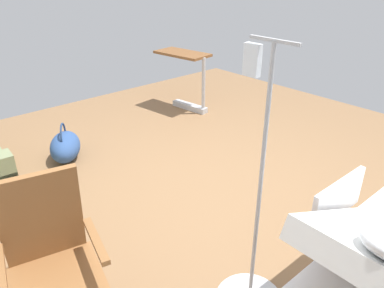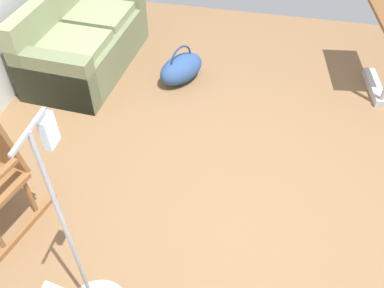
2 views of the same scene
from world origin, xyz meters
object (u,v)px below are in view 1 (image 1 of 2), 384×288
object	(u,v)px
overbed_table	(187,74)
duffel_bag	(65,146)
rocking_chair	(53,267)
iv_pole	(251,273)

from	to	relation	value
overbed_table	duffel_bag	size ratio (longest dim) A/B	1.35
rocking_chair	overbed_table	world-z (taller)	rocking_chair
rocking_chair	overbed_table	size ratio (longest dim) A/B	1.21
rocking_chair	duffel_bag	size ratio (longest dim) A/B	1.63
iv_pole	overbed_table	bearing A→B (deg)	-34.40
overbed_table	duffel_bag	world-z (taller)	overbed_table
rocking_chair	duffel_bag	world-z (taller)	rocking_chair
overbed_table	duffel_bag	distance (m)	2.13
rocking_chair	iv_pole	bearing A→B (deg)	-121.22
rocking_chair	overbed_table	xyz separation A→B (m)	(2.38, -3.02, 0.03)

